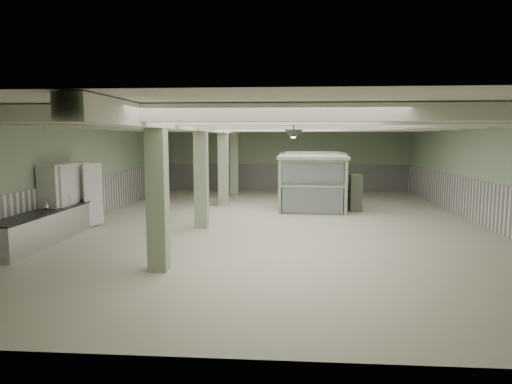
# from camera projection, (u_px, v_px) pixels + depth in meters

# --- Properties ---
(floor) EXTENTS (20.00, 20.00, 0.00)m
(floor) POSITION_uv_depth(u_px,v_px,m) (278.00, 223.00, 16.04)
(floor) COLOR beige
(floor) RESTS_ON ground
(ceiling) EXTENTS (14.00, 20.00, 0.02)m
(ceiling) POSITION_uv_depth(u_px,v_px,m) (278.00, 119.00, 15.61)
(ceiling) COLOR beige
(ceiling) RESTS_ON wall_back
(wall_back) EXTENTS (14.00, 0.02, 3.60)m
(wall_back) POSITION_uv_depth(u_px,v_px,m) (283.00, 159.00, 25.73)
(wall_back) COLOR #8BA181
(wall_back) RESTS_ON floor
(wall_front) EXTENTS (14.00, 0.02, 3.60)m
(wall_front) POSITION_uv_depth(u_px,v_px,m) (257.00, 228.00, 5.92)
(wall_front) COLOR #8BA181
(wall_front) RESTS_ON floor
(wall_left) EXTENTS (0.02, 20.00, 3.60)m
(wall_left) POSITION_uv_depth(u_px,v_px,m) (83.00, 171.00, 16.34)
(wall_left) COLOR #8BA181
(wall_left) RESTS_ON floor
(wall_right) EXTENTS (0.02, 20.00, 3.60)m
(wall_right) POSITION_uv_depth(u_px,v_px,m) (486.00, 173.00, 15.31)
(wall_right) COLOR #8BA181
(wall_right) RESTS_ON floor
(wainscot_left) EXTENTS (0.05, 19.90, 1.50)m
(wainscot_left) POSITION_uv_depth(u_px,v_px,m) (85.00, 200.00, 16.46)
(wainscot_left) COLOR white
(wainscot_left) RESTS_ON floor
(wainscot_right) EXTENTS (0.05, 19.90, 1.50)m
(wainscot_right) POSITION_uv_depth(u_px,v_px,m) (484.00, 204.00, 15.43)
(wainscot_right) COLOR white
(wainscot_right) RESTS_ON floor
(wainscot_back) EXTENTS (13.90, 0.05, 1.50)m
(wainscot_back) POSITION_uv_depth(u_px,v_px,m) (282.00, 177.00, 25.83)
(wainscot_back) COLOR white
(wainscot_back) RESTS_ON floor
(girder) EXTENTS (0.45, 19.90, 0.40)m
(girder) POSITION_uv_depth(u_px,v_px,m) (206.00, 126.00, 15.82)
(girder) COLOR white
(girder) RESTS_ON ceiling
(beam_a) EXTENTS (13.90, 0.35, 0.32)m
(beam_a) POSITION_uv_depth(u_px,v_px,m) (267.00, 113.00, 8.21)
(beam_a) COLOR white
(beam_a) RESTS_ON ceiling
(beam_b) EXTENTS (13.90, 0.35, 0.32)m
(beam_b) POSITION_uv_depth(u_px,v_px,m) (272.00, 119.00, 10.68)
(beam_b) COLOR white
(beam_b) RESTS_ON ceiling
(beam_c) EXTENTS (13.90, 0.35, 0.32)m
(beam_c) POSITION_uv_depth(u_px,v_px,m) (276.00, 122.00, 13.16)
(beam_c) COLOR white
(beam_c) RESTS_ON ceiling
(beam_d) EXTENTS (13.90, 0.35, 0.32)m
(beam_d) POSITION_uv_depth(u_px,v_px,m) (278.00, 125.00, 15.63)
(beam_d) COLOR white
(beam_d) RESTS_ON ceiling
(beam_e) EXTENTS (13.90, 0.35, 0.32)m
(beam_e) POSITION_uv_depth(u_px,v_px,m) (280.00, 126.00, 18.11)
(beam_e) COLOR white
(beam_e) RESTS_ON ceiling
(beam_f) EXTENTS (13.90, 0.35, 0.32)m
(beam_f) POSITION_uv_depth(u_px,v_px,m) (281.00, 128.00, 20.58)
(beam_f) COLOR white
(beam_f) RESTS_ON ceiling
(beam_g) EXTENTS (13.90, 0.35, 0.32)m
(beam_g) POSITION_uv_depth(u_px,v_px,m) (282.00, 129.00, 23.06)
(beam_g) COLOR white
(beam_g) RESTS_ON ceiling
(column_a) EXTENTS (0.42, 0.42, 3.60)m
(column_a) POSITION_uv_depth(u_px,v_px,m) (157.00, 191.00, 10.07)
(column_a) COLOR #9DAB8A
(column_a) RESTS_ON floor
(column_b) EXTENTS (0.42, 0.42, 3.60)m
(column_b) POSITION_uv_depth(u_px,v_px,m) (201.00, 174.00, 15.02)
(column_b) COLOR #9DAB8A
(column_b) RESTS_ON floor
(column_c) EXTENTS (0.42, 0.42, 3.60)m
(column_c) POSITION_uv_depth(u_px,v_px,m) (223.00, 165.00, 19.97)
(column_c) COLOR #9DAB8A
(column_c) RESTS_ON floor
(column_d) EXTENTS (0.42, 0.42, 3.60)m
(column_d) POSITION_uv_depth(u_px,v_px,m) (234.00, 160.00, 23.93)
(column_d) COLOR #9DAB8A
(column_d) RESTS_ON floor
(pendant_front) EXTENTS (0.44, 0.44, 0.22)m
(pendant_front) POSITION_uv_depth(u_px,v_px,m) (294.00, 134.00, 10.69)
(pendant_front) COLOR #334435
(pendant_front) RESTS_ON ceiling
(pendant_mid) EXTENTS (0.44, 0.44, 0.22)m
(pendant_mid) POSITION_uv_depth(u_px,v_px,m) (293.00, 136.00, 16.13)
(pendant_mid) COLOR #334435
(pendant_mid) RESTS_ON ceiling
(pendant_back) EXTENTS (0.44, 0.44, 0.22)m
(pendant_back) POSITION_uv_depth(u_px,v_px,m) (292.00, 136.00, 21.09)
(pendant_back) COLOR #334435
(pendant_back) RESTS_ON ceiling
(prep_counter) EXTENTS (0.88, 5.06, 0.91)m
(prep_counter) POSITION_uv_depth(u_px,v_px,m) (48.00, 225.00, 13.16)
(prep_counter) COLOR silver
(prep_counter) RESTS_ON floor
(pitcher_near) EXTENTS (0.21, 0.23, 0.24)m
(pitcher_near) POSITION_uv_depth(u_px,v_px,m) (46.00, 207.00, 13.00)
(pitcher_near) COLOR silver
(pitcher_near) RESTS_ON prep_counter
(pitcher_far) EXTENTS (0.22, 0.25, 0.29)m
(pitcher_far) POSITION_uv_depth(u_px,v_px,m) (56.00, 202.00, 13.71)
(pitcher_far) COLOR silver
(pitcher_far) RESTS_ON prep_counter
(veg_colander) EXTENTS (0.59, 0.59, 0.21)m
(veg_colander) POSITION_uv_depth(u_px,v_px,m) (76.00, 198.00, 14.87)
(veg_colander) COLOR #424146
(veg_colander) RESTS_ON prep_counter
(orange_bowl) EXTENTS (0.31, 0.31, 0.10)m
(orange_bowl) POSITION_uv_depth(u_px,v_px,m) (54.00, 205.00, 13.72)
(orange_bowl) COLOR #B2B2B7
(orange_bowl) RESTS_ON prep_counter
(walkin_cooler) EXTENTS (0.89, 2.36, 2.16)m
(walkin_cooler) POSITION_uv_depth(u_px,v_px,m) (67.00, 198.00, 14.45)
(walkin_cooler) COLOR silver
(walkin_cooler) RESTS_ON floor
(guard_booth) EXTENTS (2.91, 2.50, 2.39)m
(guard_booth) POSITION_uv_depth(u_px,v_px,m) (313.00, 172.00, 18.64)
(guard_booth) COLOR #8EA785
(guard_booth) RESTS_ON floor
(filing_cabinet) EXTENTS (0.54, 0.73, 1.49)m
(filing_cabinet) POSITION_uv_depth(u_px,v_px,m) (355.00, 193.00, 18.60)
(filing_cabinet) COLOR #575D4D
(filing_cabinet) RESTS_ON floor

